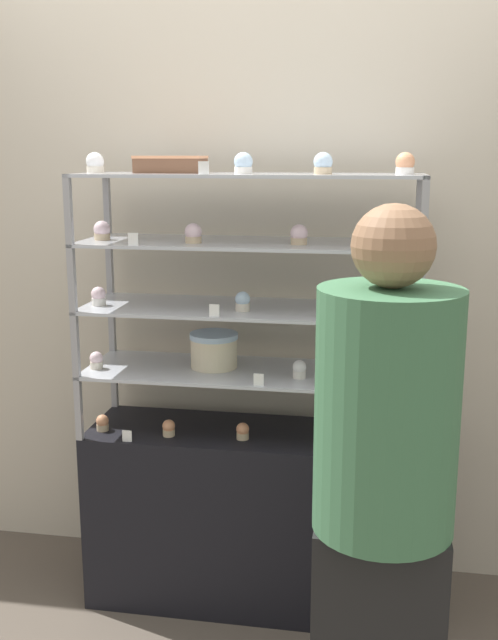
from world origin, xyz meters
name	(u,v)px	position (x,y,z in m)	size (l,w,h in m)	color
ground_plane	(249,595)	(0.00, 0.00, 0.00)	(20.00, 20.00, 0.00)	brown
back_wall	(263,266)	(0.00, 0.35, 1.30)	(8.00, 0.05, 2.60)	beige
display_base	(249,515)	(0.00, 0.00, 0.35)	(1.24, 0.41, 0.71)	black
display_riser_lower	(249,374)	(0.00, 0.00, 0.94)	(1.24, 0.41, 0.24)	#99999E
display_riser_middle	(249,311)	(0.00, 0.00, 1.18)	(1.24, 0.41, 0.24)	#99999E
display_riser_upper	(249,246)	(0.00, 0.00, 1.42)	(1.24, 0.41, 0.24)	#99999E
display_riser_top	(249,178)	(0.00, 0.00, 1.67)	(1.24, 0.41, 0.24)	#99999E
layer_cake_centerpiece	(214,350)	(-0.14, 0.02, 1.02)	(0.18, 0.18, 0.13)	beige
sheet_cake_frosted	(171,164)	(-0.30, 0.03, 1.72)	(0.25, 0.15, 0.06)	brown
cupcake_0	(102,423)	(-0.56, -0.09, 0.74)	(0.05, 0.05, 0.06)	#CCB28C
cupcake_1	(169,428)	(-0.29, -0.10, 0.74)	(0.05, 0.05, 0.06)	#CCB28C
cupcake_2	(243,431)	(-0.01, -0.08, 0.74)	(0.05, 0.05, 0.06)	#CCB28C
cupcake_3	(323,435)	(0.29, -0.07, 0.74)	(0.05, 0.05, 0.06)	white
cupcake_4	(401,442)	(0.57, -0.09, 0.74)	(0.05, 0.05, 0.06)	white
price_tag_0	(127,436)	(-0.43, -0.18, 0.73)	(0.04, 0.00, 0.04)	white
cupcake_5	(96,360)	(-0.58, -0.08, 0.98)	(0.05, 0.05, 0.07)	beige
cupcake_6	(299,369)	(0.20, -0.07, 0.98)	(0.05, 0.05, 0.07)	white
cupcake_7	(402,376)	(0.57, -0.09, 0.98)	(0.05, 0.05, 0.07)	white
price_tag_1	(259,380)	(0.07, -0.18, 0.97)	(0.04, 0.00, 0.04)	white
cupcake_8	(99,296)	(-0.56, -0.06, 1.23)	(0.05, 0.05, 0.07)	white
cupcake_9	(243,302)	(-0.01, -0.07, 1.23)	(0.05, 0.05, 0.07)	beige
cupcake_10	(405,309)	(0.57, -0.11, 1.23)	(0.05, 0.05, 0.07)	beige
price_tag_2	(214,310)	(-0.09, -0.18, 1.22)	(0.04, 0.00, 0.04)	white
cupcake_11	(102,231)	(-0.55, -0.04, 1.47)	(0.06, 0.06, 0.07)	#CCB28C
cupcake_12	(193,234)	(-0.19, -0.08, 1.47)	(0.06, 0.06, 0.07)	#CCB28C
cupcake_13	(299,235)	(0.19, -0.05, 1.47)	(0.06, 0.06, 0.07)	#CCB28C
cupcake_14	(406,239)	(0.56, -0.11, 1.47)	(0.06, 0.06, 0.07)	#CCB28C
price_tag_3	(133,239)	(-0.38, -0.18, 1.46)	(0.04, 0.00, 0.04)	white
cupcake_15	(95,163)	(-0.57, -0.03, 1.72)	(0.07, 0.07, 0.07)	beige
cupcake_16	(243,164)	(-0.01, -0.07, 1.72)	(0.07, 0.07, 0.07)	white
cupcake_17	(323,164)	(0.27, -0.07, 1.72)	(0.07, 0.07, 0.07)	#CCB28C
cupcake_18	(405,164)	(0.55, -0.03, 1.72)	(0.07, 0.07, 0.07)	white
price_tag_4	(204,168)	(-0.12, -0.18, 1.71)	(0.04, 0.00, 0.04)	white
customer_figure	(383,487)	(0.50, -0.78, 0.87)	(0.38, 0.38, 1.63)	black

